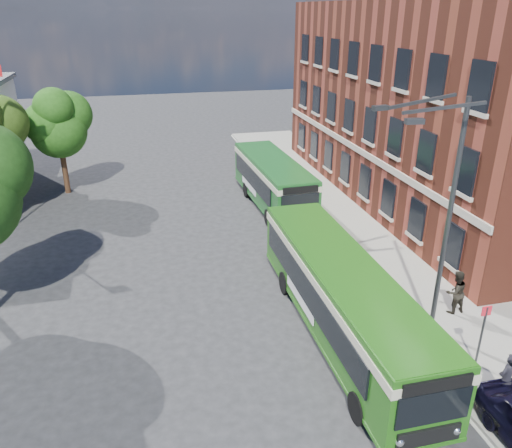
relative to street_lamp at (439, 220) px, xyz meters
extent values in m
plane|color=#27272A|center=(-4.84, 2.00, -4.79)|extent=(120.00, 120.00, 0.00)
cube|color=gray|center=(2.16, 10.00, -4.72)|extent=(6.00, 48.00, 0.15)
cube|color=beige|center=(-0.89, 10.00, -4.79)|extent=(0.12, 48.00, 0.01)
cube|color=maroon|center=(9.16, 14.00, 1.21)|extent=(12.00, 26.00, 12.00)
cube|color=beige|center=(3.12, 14.00, -1.19)|extent=(0.12, 26.00, 0.35)
cylinder|color=#323437|center=(0.36, 0.00, -4.64)|extent=(0.44, 0.44, 0.30)
cylinder|color=#323437|center=(0.36, 0.00, -0.29)|extent=(0.18, 0.18, 9.00)
cube|color=#323437|center=(-0.87, -0.60, 4.01)|extent=(2.58, 0.46, 0.37)
cube|color=#323437|center=(-0.87, 0.60, 4.01)|extent=(2.58, 0.46, 0.37)
cube|color=#323437|center=(-2.11, -1.08, 3.76)|extent=(0.55, 0.22, 0.16)
cube|color=#323437|center=(-2.11, 1.08, 3.76)|extent=(0.55, 0.22, 0.16)
cylinder|color=#323437|center=(0.76, -2.20, -3.54)|extent=(0.08, 0.08, 2.50)
cube|color=red|center=(0.76, -2.20, -2.44)|extent=(0.35, 0.04, 0.35)
cube|color=#205E14|center=(-3.07, 0.84, -3.02)|extent=(2.51, 12.28, 2.45)
cube|color=#205E14|center=(-3.07, 0.84, -4.29)|extent=(2.55, 12.32, 0.14)
cube|color=black|center=(-4.35, 1.14, -2.89)|extent=(0.09, 10.48, 1.10)
cube|color=black|center=(-1.79, 1.15, -2.89)|extent=(0.09, 10.48, 1.10)
cube|color=beige|center=(-3.07, 0.84, -2.19)|extent=(2.57, 12.34, 0.32)
cube|color=#205E14|center=(-3.07, 0.84, -1.83)|extent=(2.41, 12.18, 0.12)
cube|color=black|center=(-3.06, -5.32, -2.84)|extent=(2.15, 0.08, 1.05)
cube|color=black|center=(-3.06, -5.33, -2.09)|extent=(2.00, 0.08, 0.38)
cube|color=black|center=(-3.06, -5.33, -3.84)|extent=(1.90, 0.08, 0.55)
sphere|color=silver|center=(-3.91, -5.32, -3.84)|extent=(0.26, 0.26, 0.26)
sphere|color=silver|center=(-2.21, -5.31, -3.84)|extent=(0.26, 0.26, 0.26)
cube|color=black|center=(-3.08, 7.01, -2.79)|extent=(2.00, 0.08, 0.90)
cube|color=white|center=(-4.36, 1.84, -3.64)|extent=(0.04, 3.20, 0.45)
cylinder|color=black|center=(-4.24, -3.50, -4.29)|extent=(0.28, 1.00, 1.00)
cylinder|color=black|center=(-1.90, -3.49, -4.29)|extent=(0.28, 1.00, 1.00)
cylinder|color=black|center=(-4.25, 4.18, -4.29)|extent=(0.28, 1.00, 1.00)
cylinder|color=black|center=(-1.91, 4.18, -4.29)|extent=(0.28, 1.00, 1.00)
cube|color=#1A5920|center=(-1.98, 14.54, -3.02)|extent=(2.88, 9.68, 2.45)
cube|color=#1A5920|center=(-1.98, 14.54, -4.29)|extent=(2.92, 9.72, 0.14)
cube|color=black|center=(-3.27, 14.79, -2.89)|extent=(0.39, 7.78, 1.10)
cube|color=black|center=(-0.71, 14.89, -2.89)|extent=(0.39, 7.78, 1.10)
cube|color=beige|center=(-1.98, 14.54, -2.19)|extent=(2.94, 9.74, 0.32)
cube|color=#1A5920|center=(-1.98, 14.54, -1.83)|extent=(2.77, 9.57, 0.12)
cube|color=black|center=(-1.79, 9.72, -2.84)|extent=(2.15, 0.17, 1.05)
cube|color=black|center=(-1.79, 9.71, -2.09)|extent=(2.00, 0.16, 0.38)
cube|color=black|center=(-1.79, 9.71, -3.84)|extent=(1.90, 0.16, 0.55)
sphere|color=silver|center=(-2.64, 9.70, -3.84)|extent=(0.26, 0.26, 0.26)
sphere|color=silver|center=(-0.94, 9.77, -3.84)|extent=(0.26, 0.26, 0.26)
cube|color=black|center=(-2.17, 19.36, -2.79)|extent=(2.00, 0.16, 0.90)
cube|color=white|center=(-3.31, 15.49, -3.64)|extent=(0.17, 3.20, 0.45)
cylinder|color=black|center=(-3.03, 11.51, -4.29)|extent=(0.32, 1.01, 1.00)
cylinder|color=black|center=(-0.69, 11.60, -4.29)|extent=(0.32, 1.01, 1.00)
cylinder|color=black|center=(-3.23, 16.49, -4.29)|extent=(0.32, 1.01, 1.00)
cylinder|color=black|center=(-0.89, 16.58, -4.29)|extent=(0.32, 1.01, 1.00)
imported|color=black|center=(0.39, -4.00, -3.71)|extent=(0.78, 0.61, 1.86)
imported|color=black|center=(1.91, 0.92, -3.72)|extent=(0.94, 0.75, 1.85)
cylinder|color=#3C2415|center=(-14.89, 20.17, -3.27)|extent=(0.36, 0.36, 3.04)
sphere|color=#215014|center=(-14.89, 20.17, -0.51)|extent=(3.59, 3.59, 3.59)
sphere|color=#215014|center=(-14.20, 20.72, 0.39)|extent=(3.04, 3.04, 3.04)
sphere|color=#215014|center=(-15.51, 19.69, 0.04)|extent=(2.76, 2.76, 2.76)
sphere|color=#215014|center=(-14.89, 19.48, 1.08)|extent=(2.48, 2.48, 2.48)
camera|label=1|loc=(-9.94, -14.01, 6.75)|focal=35.00mm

